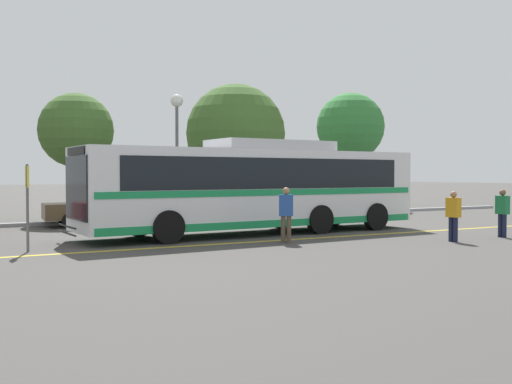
% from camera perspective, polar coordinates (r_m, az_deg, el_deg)
% --- Properties ---
extents(ground_plane, '(220.00, 220.00, 0.00)m').
position_cam_1_polar(ground_plane, '(20.88, -0.78, -3.96)').
color(ground_plane, '#423F3D').
extents(lane_strip_0, '(32.30, 0.20, 0.01)m').
position_cam_1_polar(lane_strip_0, '(18.88, 3.22, -4.55)').
color(lane_strip_0, gold).
rests_on(lane_strip_0, ground_plane).
extents(curb_strip, '(40.30, 0.36, 0.15)m').
position_cam_1_polar(curb_strip, '(27.01, -7.08, -2.53)').
color(curb_strip, '#99999E').
rests_on(curb_strip, ground_plane).
extents(transit_bus, '(12.72, 3.21, 3.23)m').
position_cam_1_polar(transit_bus, '(20.68, 0.04, 0.58)').
color(transit_bus, silver).
rests_on(transit_bus, ground_plane).
extents(parked_car_1, '(4.80, 2.21, 1.47)m').
position_cam_1_polar(parked_car_1, '(24.76, -14.29, -1.42)').
color(parked_car_1, '#4C3823').
rests_on(parked_car_1, ground_plane).
extents(pedestrian_0, '(0.25, 0.43, 1.57)m').
position_cam_1_polar(pedestrian_0, '(21.07, 22.42, -1.63)').
color(pedestrian_0, '#191E38').
rests_on(pedestrian_0, ground_plane).
extents(pedestrian_1, '(0.47, 0.41, 1.67)m').
position_cam_1_polar(pedestrian_1, '(17.98, 2.88, -1.85)').
color(pedestrian_1, brown).
rests_on(pedestrian_1, ground_plane).
extents(pedestrian_2, '(0.25, 0.44, 1.55)m').
position_cam_1_polar(pedestrian_2, '(19.19, 18.28, -1.94)').
color(pedestrian_2, '#191E38').
rests_on(pedestrian_2, ground_plane).
extents(bus_stop_sign, '(0.07, 0.40, 2.32)m').
position_cam_1_polar(bus_stop_sign, '(16.89, -20.95, -0.40)').
color(bus_stop_sign, '#59595E').
rests_on(bus_stop_sign, ground_plane).
extents(street_lamp, '(0.58, 0.58, 5.72)m').
position_cam_1_polar(street_lamp, '(27.77, -7.55, 6.65)').
color(street_lamp, '#59595E').
rests_on(street_lamp, ground_plane).
extents(tree_0, '(4.98, 4.98, 6.58)m').
position_cam_1_polar(tree_0, '(30.17, -1.96, 5.56)').
color(tree_0, '#513823').
rests_on(tree_0, ground_plane).
extents(tree_1, '(3.25, 3.25, 5.62)m').
position_cam_1_polar(tree_1, '(27.45, -16.77, 5.63)').
color(tree_1, '#513823').
rests_on(tree_1, ground_plane).
extents(tree_3, '(4.08, 4.08, 6.97)m').
position_cam_1_polar(tree_3, '(36.73, 8.98, 6.13)').
color(tree_3, '#513823').
rests_on(tree_3, ground_plane).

